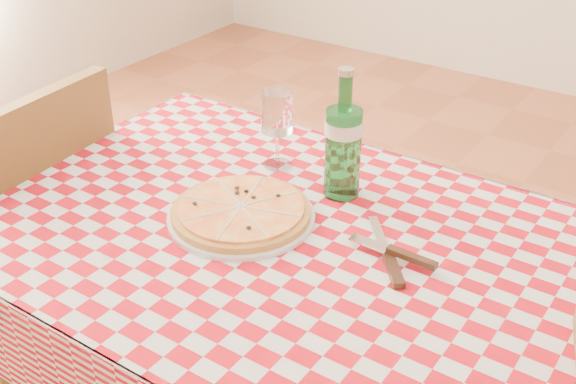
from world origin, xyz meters
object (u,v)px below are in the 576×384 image
object	(u,v)px
pizza_plate	(241,211)
water_bottle	(344,134)
chair_far	(34,230)
wine_glass	(277,130)
dining_table	(280,272)

from	to	relation	value
pizza_plate	water_bottle	bearing A→B (deg)	60.61
chair_far	wine_glass	bearing A→B (deg)	-156.35
dining_table	water_bottle	bearing A→B (deg)	83.90
wine_glass	pizza_plate	bearing A→B (deg)	-72.66
chair_far	water_bottle	distance (m)	0.88
pizza_plate	wine_glass	xyz separation A→B (m)	(-0.07, 0.24, 0.07)
pizza_plate	chair_far	bearing A→B (deg)	-173.80
dining_table	wine_glass	world-z (taller)	wine_glass
chair_far	water_bottle	size ratio (longest dim) A/B	3.21
pizza_plate	water_bottle	xyz separation A→B (m)	(0.12, 0.21, 0.13)
wine_glass	chair_far	bearing A→B (deg)	-151.47
chair_far	dining_table	bearing A→B (deg)	-179.34
dining_table	pizza_plate	bearing A→B (deg)	-178.87
dining_table	wine_glass	distance (m)	0.35
dining_table	pizza_plate	distance (m)	0.15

